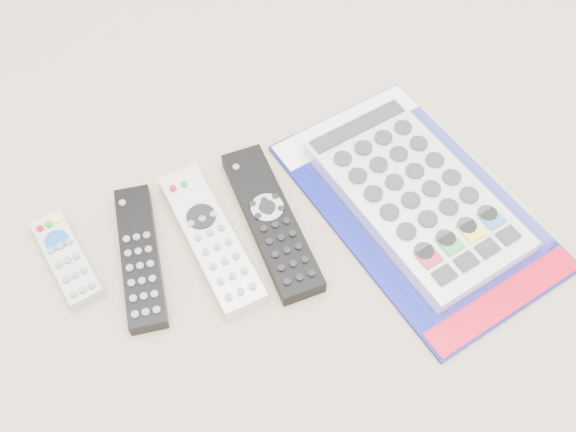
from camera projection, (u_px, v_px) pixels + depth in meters
name	position (u px, v px, depth m)	size (l,w,h in m)	color
remote_small_grey	(67.00, 259.00, 0.78)	(0.06, 0.14, 0.02)	#AEAEB0
remote_slim_black	(140.00, 256.00, 0.78)	(0.08, 0.20, 0.02)	black
remote_silver_dvd	(211.00, 238.00, 0.80)	(0.07, 0.22, 0.03)	silver
remote_large_black	(271.00, 221.00, 0.81)	(0.06, 0.23, 0.03)	black
jumbo_remote_packaged	(416.00, 194.00, 0.82)	(0.28, 0.40, 0.05)	navy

